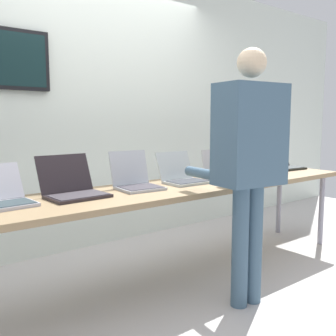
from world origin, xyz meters
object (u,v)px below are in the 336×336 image
object	(u,v)px
laptop_station_2	(136,180)
laptop_station_5	(256,166)
laptop_station_3	(182,176)
laptop_station_1	(73,187)
laptop_station_6	(282,164)
workbench	(170,192)
person	(249,153)
laptop_station_4	(223,171)
laptop_station_0	(3,196)

from	to	relation	value
laptop_station_2	laptop_station_5	size ratio (longest dim) A/B	1.06
laptop_station_3	laptop_station_1	bearing A→B (deg)	179.19
laptop_station_1	laptop_station_2	distance (m)	0.49
laptop_station_1	laptop_station_6	world-z (taller)	laptop_station_1
workbench	laptop_station_5	distance (m)	1.15
laptop_station_1	laptop_station_6	distance (m)	2.30
laptop_station_5	person	distance (m)	1.24
workbench	laptop_station_6	bearing A→B (deg)	4.40
laptop_station_1	laptop_station_5	size ratio (longest dim) A/B	1.16
laptop_station_5	laptop_station_3	bearing A→B (deg)	-178.58
laptop_station_2	laptop_station_3	distance (m)	0.44
laptop_station_4	person	world-z (taller)	person
laptop_station_1	laptop_station_5	xyz separation A→B (m)	(1.88, 0.01, -0.00)
workbench	laptop_station_1	world-z (taller)	laptop_station_1
laptop_station_0	laptop_station_5	distance (m)	2.31
laptop_station_1	laptop_station_4	bearing A→B (deg)	-0.93
laptop_station_3	laptop_station_6	world-z (taller)	laptop_station_3
laptop_station_4	person	xyz separation A→B (m)	(-0.50, -0.69, 0.23)
workbench	laptop_station_3	xyz separation A→B (m)	(0.19, 0.08, 0.10)
laptop_station_0	person	xyz separation A→B (m)	(1.33, -0.73, 0.23)
laptop_station_0	workbench	bearing A→B (deg)	-5.18
laptop_station_0	person	distance (m)	1.53
workbench	laptop_station_4	distance (m)	0.67
laptop_station_2	person	xyz separation A→B (m)	(0.40, -0.71, 0.22)
laptop_station_3	person	world-z (taller)	person
laptop_station_5	laptop_station_6	xyz separation A→B (m)	(0.43, 0.01, -0.01)
laptop_station_3	laptop_station_5	world-z (taller)	laptop_station_5
laptop_station_0	laptop_station_4	distance (m)	1.83
workbench	laptop_station_5	xyz separation A→B (m)	(1.14, 0.11, 0.10)
laptop_station_5	person	bearing A→B (deg)	-143.49
laptop_station_0	laptop_station_6	distance (m)	2.74
laptop_station_2	laptop_station_6	xyz separation A→B (m)	(1.81, 0.03, -0.01)
workbench	laptop_station_3	world-z (taller)	laptop_station_3
laptop_station_3	laptop_station_6	xyz separation A→B (m)	(1.37, 0.04, -0.00)
laptop_station_4	laptop_station_6	xyz separation A→B (m)	(0.91, 0.05, -0.01)
laptop_station_6	laptop_station_3	bearing A→B (deg)	-178.41
laptop_station_1	laptop_station_3	world-z (taller)	laptop_station_1
person	laptop_station_2	bearing A→B (deg)	119.56
laptop_station_4	laptop_station_5	bearing A→B (deg)	3.91
workbench	laptop_station_2	world-z (taller)	laptop_station_2
laptop_station_3	laptop_station_6	bearing A→B (deg)	1.59
laptop_station_1	laptop_station_4	world-z (taller)	laptop_station_1
laptop_station_0	laptop_station_2	distance (m)	0.93
laptop_station_3	laptop_station_4	xyz separation A→B (m)	(0.46, -0.01, 0.00)
workbench	laptop_station_5	world-z (taller)	laptop_station_5
laptop_station_5	laptop_station_1	bearing A→B (deg)	-179.69
laptop_station_4	laptop_station_0	bearing A→B (deg)	178.96
laptop_station_2	workbench	bearing A→B (deg)	-20.01
laptop_station_0	laptop_station_3	xyz separation A→B (m)	(1.37, -0.02, 0.00)
laptop_station_3	person	xyz separation A→B (m)	(-0.04, -0.70, 0.23)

